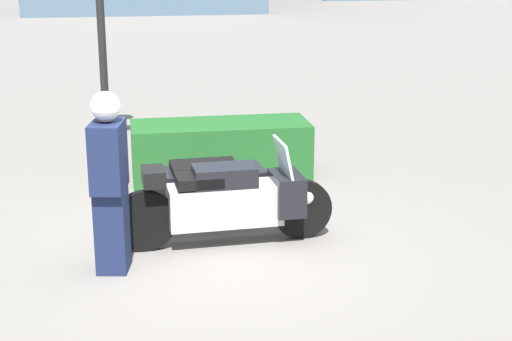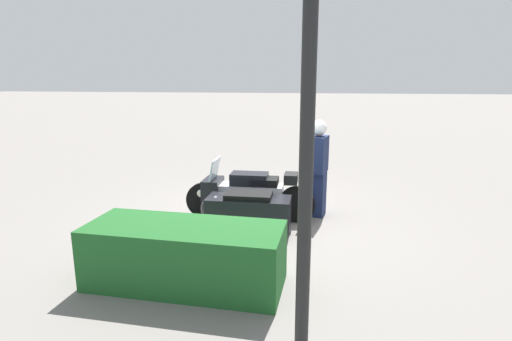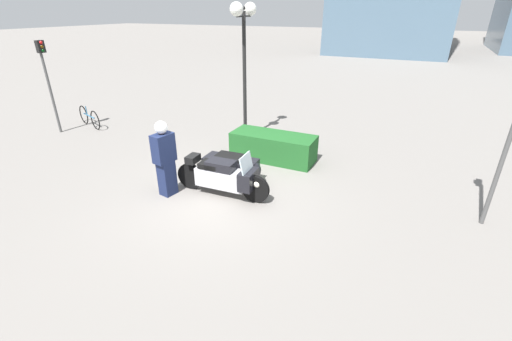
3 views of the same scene
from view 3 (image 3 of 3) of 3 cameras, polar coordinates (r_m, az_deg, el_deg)
The scene contains 7 objects.
ground_plane at distance 8.64m, azimuth -7.06°, elevation -3.78°, with size 160.00×160.00×0.00m, color slate.
police_motorcycle at distance 8.62m, azimuth -4.35°, elevation -0.14°, with size 2.47×1.32×1.17m.
officer_rider at distance 8.41m, azimuth -15.00°, elevation 2.19°, with size 0.40×0.56×1.87m.
hedge_bush_curbside at distance 10.36m, azimuth 2.87°, elevation 3.97°, with size 2.51×0.98×0.80m, color #1E5623.
twin_lamp_post at distance 11.54m, azimuth -2.03°, elevation 22.13°, with size 0.40×1.32×4.37m.
traffic_light_far at distance 14.32m, azimuth -31.51°, elevation 13.60°, with size 0.23×0.27×3.22m.
bicycle_parked at distance 14.92m, azimuth -26.03°, elevation 7.97°, with size 1.73×0.62×0.79m.
Camera 3 is at (4.15, -6.31, 4.19)m, focal length 24.00 mm.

